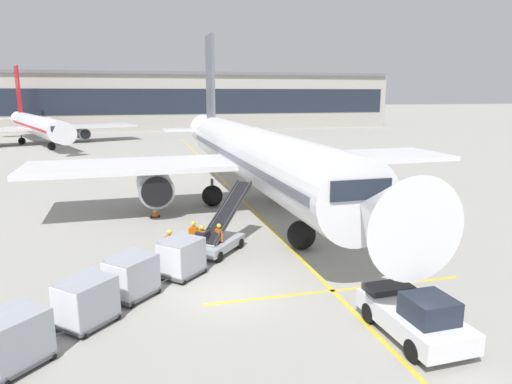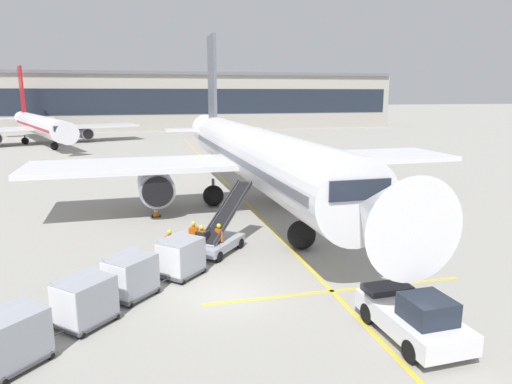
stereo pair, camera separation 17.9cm
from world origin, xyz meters
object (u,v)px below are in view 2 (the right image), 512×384
Objects in this scene: baggage_cart_lead at (180,256)px; distant_airplane at (40,125)px; belt_loader at (219,235)px; ground_crew_by_carts at (219,237)px; baggage_cart_second at (130,274)px; baggage_cart_fourth at (10,336)px; ground_crew_wingwalker at (170,244)px; ground_crew_by_loader at (194,235)px; parked_airplane at (253,155)px; pushback_tug at (414,316)px; safety_cone_engine_keepout at (156,212)px; baggage_cart_third at (84,299)px; ground_crew_marshaller at (202,239)px.

baggage_cart_lead is 0.06× the size of distant_airplane.
belt_loader is 2.71× the size of ground_crew_by_carts.
baggage_cart_second is at bearing -136.77° from ground_crew_by_carts.
ground_crew_wingwalker is at bearing 56.02° from baggage_cart_fourth.
baggage_cart_fourth is 9.70m from ground_crew_wingwalker.
belt_loader is 1.38m from ground_crew_by_loader.
parked_airplane reaches higher than baggage_cart_lead.
baggage_cart_fourth is (-12.33, -18.82, -2.92)m from parked_airplane.
baggage_cart_fourth is 13.32m from pushback_tug.
ground_crew_by_carts is (-0.12, -0.57, 0.07)m from belt_loader.
belt_loader is 2.92m from ground_crew_wingwalker.
ground_crew_by_loader is (-6.46, 10.87, 0.17)m from pushback_tug.
belt_loader reaches higher than ground_crew_by_loader.
distant_airplane reaches higher than safety_cone_engine_keepout.
parked_airplane reaches higher than baggage_cart_second.
baggage_cart_second is at bearing -76.58° from distant_airplane.
pushback_tug is at bearing -66.63° from safety_cone_engine_keepout.
parked_airplane is 13.13m from ground_crew_wingwalker.
ground_crew_by_loader is 1.47m from ground_crew_by_carts.
safety_cone_engine_keepout is (-7.31, -1.37, -3.59)m from parked_airplane.
parked_airplane is at bearing 67.22° from ground_crew_by_carts.
safety_cone_engine_keepout is (1.48, 13.11, -0.66)m from baggage_cart_second.
pushback_tug is at bearing -87.47° from parked_airplane.
baggage_cart_third is 1.46× the size of ground_crew_by_carts.
parked_airplane reaches higher than ground_crew_by_carts.
parked_airplane is 14.54m from baggage_cart_lead.
ground_crew_by_loader is at bearing 57.02° from baggage_cart_second.
baggage_cart_lead reaches higher than ground_crew_by_loader.
baggage_cart_lead is 1.46× the size of ground_crew_marshaller.
pushback_tug is 6.42× the size of safety_cone_engine_keepout.
baggage_cart_lead is 3.65× the size of safety_cone_engine_keepout.
ground_crew_by_loader is (0.99, 3.15, -0.00)m from baggage_cart_lead.
baggage_cart_fourth is at bearing -123.98° from ground_crew_wingwalker.
baggage_cart_lead and baggage_cart_second have the same top height.
baggage_cart_fourth is 1.46× the size of ground_crew_by_carts.
baggage_cart_second is 5.60m from baggage_cart_fourth.
parked_airplane reaches higher than baggage_cart_third.
baggage_cart_lead is at bearing -119.96° from ground_crew_marshaller.
pushback_tug reaches higher than ground_crew_by_loader.
baggage_cart_second is at bearing -122.98° from ground_crew_by_loader.
baggage_cart_fourth is (-1.94, -2.28, 0.00)m from baggage_cart_third.
distant_airplane reaches higher than baggage_cart_second.
safety_cone_engine_keepout is at bearing 92.45° from ground_crew_wingwalker.
safety_cone_engine_keepout is at bearing 93.86° from baggage_cart_lead.
baggage_cart_fourth is at bearing -130.29° from baggage_cart_third.
parked_airplane is 20.62m from pushback_tug.
baggage_cart_second is at bearing -96.46° from safety_cone_engine_keepout.
ground_crew_by_carts and ground_crew_marshaller have the same top height.
baggage_cart_third is at bearing -121.18° from ground_crew_wingwalker.
baggage_cart_third reaches higher than ground_crew_by_carts.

